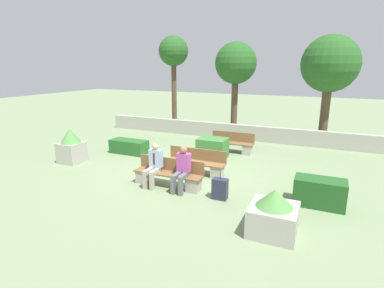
% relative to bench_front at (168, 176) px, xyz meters
% --- Properties ---
extents(ground_plane, '(60.00, 60.00, 0.00)m').
position_rel_bench_front_xyz_m(ground_plane, '(-0.00, 1.25, -0.33)').
color(ground_plane, gray).
extents(perimeter_wall, '(14.20, 0.30, 0.75)m').
position_rel_bench_front_xyz_m(perimeter_wall, '(-0.00, 6.73, 0.04)').
color(perimeter_wall, '#ADA89E').
rests_on(perimeter_wall, ground_plane).
extents(bench_front, '(2.17, 0.48, 0.83)m').
position_rel_bench_front_xyz_m(bench_front, '(0.00, 0.00, 0.00)').
color(bench_front, brown).
rests_on(bench_front, ground_plane).
extents(bench_left_side, '(1.84, 0.49, 0.83)m').
position_rel_bench_front_xyz_m(bench_left_side, '(0.66, 4.37, -0.01)').
color(bench_left_side, brown).
rests_on(bench_left_side, ground_plane).
extents(bench_right_side, '(2.06, 0.48, 0.83)m').
position_rel_bench_front_xyz_m(bench_right_side, '(0.31, 1.34, -0.00)').
color(bench_right_side, brown).
rests_on(bench_right_side, ground_plane).
extents(person_seated_man, '(0.38, 0.64, 1.29)m').
position_rel_bench_front_xyz_m(person_seated_man, '(-0.41, -0.15, 0.38)').
color(person_seated_man, '#B2A893').
rests_on(person_seated_man, ground_plane).
extents(person_seated_woman, '(0.38, 0.64, 1.32)m').
position_rel_bench_front_xyz_m(person_seated_woman, '(0.53, -0.14, 0.40)').
color(person_seated_woman, slate).
rests_on(person_seated_woman, ground_plane).
extents(hedge_block_near_left, '(1.11, 0.89, 0.79)m').
position_rel_bench_front_xyz_m(hedge_block_near_left, '(0.21, 3.29, 0.06)').
color(hedge_block_near_left, '#3D7A38').
rests_on(hedge_block_near_left, ground_plane).
extents(hedge_block_near_right, '(1.57, 0.68, 0.56)m').
position_rel_bench_front_xyz_m(hedge_block_near_right, '(-3.20, 2.46, -0.05)').
color(hedge_block_near_right, '#286028').
rests_on(hedge_block_near_right, ground_plane).
extents(hedge_block_mid_left, '(1.26, 0.65, 0.73)m').
position_rel_bench_front_xyz_m(hedge_block_mid_left, '(4.20, 0.43, 0.03)').
color(hedge_block_mid_left, '#235623').
rests_on(hedge_block_mid_left, ground_plane).
extents(planter_corner_left, '(1.00, 1.00, 1.02)m').
position_rel_bench_front_xyz_m(planter_corner_left, '(3.34, -1.42, 0.13)').
color(planter_corner_left, '#ADA89E').
rests_on(planter_corner_left, ground_plane).
extents(planter_corner_right, '(0.81, 0.81, 1.30)m').
position_rel_bench_front_xyz_m(planter_corner_right, '(-4.44, 0.57, 0.30)').
color(planter_corner_right, '#ADA89E').
rests_on(planter_corner_right, ground_plane).
extents(suitcase, '(0.41, 0.25, 0.78)m').
position_rel_bench_front_xyz_m(suitcase, '(1.72, -0.24, -0.04)').
color(suitcase, '#282D42').
rests_on(suitcase, ground_plane).
extents(tree_leftmost, '(1.69, 1.69, 5.23)m').
position_rel_bench_front_xyz_m(tree_leftmost, '(-4.12, 8.37, 3.90)').
color(tree_leftmost, brown).
rests_on(tree_leftmost, ground_plane).
extents(tree_center_left, '(2.16, 2.16, 4.77)m').
position_rel_bench_front_xyz_m(tree_center_left, '(-0.37, 8.15, 3.29)').
color(tree_center_left, brown).
rests_on(tree_center_left, ground_plane).
extents(tree_center_right, '(2.57, 2.57, 4.93)m').
position_rel_bench_front_xyz_m(tree_center_right, '(4.11, 7.88, 3.25)').
color(tree_center_right, brown).
rests_on(tree_center_right, ground_plane).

